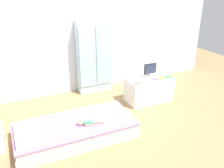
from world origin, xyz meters
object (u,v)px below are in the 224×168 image
(doll, at_px, (85,122))
(tv_stand, at_px, (149,89))
(book_purple, at_px, (155,79))
(rocking_horse_toy, at_px, (138,81))
(bed, at_px, (76,130))
(wardrobe, at_px, (94,57))
(book_green, at_px, (168,77))
(book_yellow, at_px, (161,78))
(tv_monitor, at_px, (150,69))

(doll, xyz_separation_m, tv_stand, (1.53, 0.67, -0.03))
(book_purple, bearing_deg, doll, -160.47)
(tv_stand, xyz_separation_m, rocking_horse_toy, (-0.34, -0.15, 0.30))
(bed, height_order, tv_stand, tv_stand)
(bed, bearing_deg, wardrobe, 59.55)
(bed, relative_size, book_green, 12.77)
(book_yellow, bearing_deg, rocking_horse_toy, -175.48)
(tv_stand, relative_size, tv_monitor, 3.36)
(bed, relative_size, rocking_horse_toy, 13.85)
(rocking_horse_toy, xyz_separation_m, book_green, (0.71, 0.04, -0.06))
(doll, relative_size, tv_stand, 0.44)
(book_green, bearing_deg, book_yellow, 180.00)
(bed, bearing_deg, tv_stand, 19.22)
(book_purple, bearing_deg, wardrobe, 130.13)
(tv_stand, distance_m, rocking_horse_toy, 0.48)
(tv_monitor, distance_m, book_purple, 0.23)
(book_yellow, bearing_deg, book_green, 0.00)
(tv_monitor, distance_m, rocking_horse_toy, 0.47)
(doll, bearing_deg, tv_monitor, 25.29)
(tv_stand, bearing_deg, wardrobe, 130.94)
(bed, bearing_deg, book_green, 13.16)
(tv_stand, height_order, tv_monitor, tv_monitor)
(bed, distance_m, wardrobe, 1.84)
(book_green, bearing_deg, bed, -166.84)
(book_purple, bearing_deg, tv_monitor, 93.05)
(book_yellow, xyz_separation_m, book_green, (0.17, 0.00, -0.00))
(wardrobe, xyz_separation_m, book_green, (1.16, -1.01, -0.27))
(bed, relative_size, wardrobe, 1.18)
(doll, relative_size, book_purple, 3.27)
(tv_monitor, bearing_deg, book_green, -30.43)
(wardrobe, bearing_deg, book_yellow, -45.79)
(book_green, bearing_deg, book_purple, 180.00)
(tv_stand, xyz_separation_m, book_purple, (0.07, -0.10, 0.25))
(tv_stand, xyz_separation_m, book_yellow, (0.20, -0.10, 0.25))
(tv_monitor, bearing_deg, bed, -159.03)
(wardrobe, relative_size, book_yellow, 9.49)
(book_yellow, bearing_deg, tv_monitor, 127.53)
(tv_stand, height_order, book_yellow, book_yellow)
(tv_monitor, xyz_separation_m, book_purple, (0.01, -0.18, -0.14))
(doll, height_order, book_yellow, book_yellow)
(wardrobe, height_order, book_yellow, wardrobe)
(tv_monitor, bearing_deg, book_yellow, -52.47)
(tv_monitor, distance_m, book_yellow, 0.27)
(book_purple, bearing_deg, bed, -164.63)
(book_green, bearing_deg, rocking_horse_toy, -176.56)
(rocking_horse_toy, distance_m, book_purple, 0.42)
(doll, relative_size, tv_monitor, 1.49)
(wardrobe, relative_size, rocking_horse_toy, 11.72)
(tv_stand, distance_m, book_purple, 0.28)
(wardrobe, distance_m, rocking_horse_toy, 1.16)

